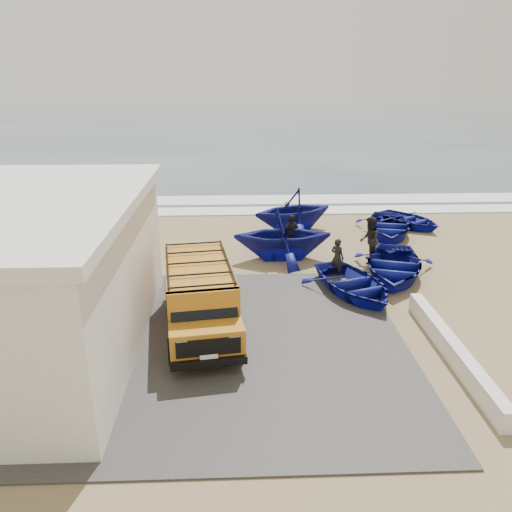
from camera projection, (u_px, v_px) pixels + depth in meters
name	position (u px, v px, depth m)	size (l,w,h in m)	color
ground	(261.00, 311.00, 16.11)	(160.00, 160.00, 0.00)	#947C56
slab	(194.00, 344.00, 14.16)	(12.00, 10.00, 0.05)	#403D3A
ocean	(241.00, 125.00, 68.46)	(180.00, 88.00, 0.01)	#385166
surf_line	(251.00, 211.00, 27.32)	(180.00, 1.60, 0.06)	white
surf_wash	(249.00, 200.00, 29.66)	(180.00, 2.20, 0.04)	white
parapet	(452.00, 350.00, 13.39)	(0.35, 6.00, 0.55)	silver
van	(200.00, 295.00, 14.61)	(2.61, 5.14, 2.11)	orange
boat_near_left	(354.00, 284.00, 17.20)	(2.77, 3.88, 0.80)	navy
boat_near_right	(393.00, 265.00, 18.66)	(3.08, 4.32, 0.89)	navy
boat_mid_left	(283.00, 235.00, 20.22)	(3.41, 3.95, 2.08)	navy
boat_mid_right	(388.00, 226.00, 23.36)	(3.01, 4.21, 0.87)	navy
boat_far_left	(293.00, 210.00, 23.79)	(3.37, 3.91, 2.06)	navy
boat_far_right	(409.00, 220.00, 24.63)	(2.42, 3.38, 0.70)	navy
fisherman_front	(337.00, 258.00, 18.59)	(0.54, 0.36, 1.49)	black
fisherman_middle	(369.00, 240.00, 19.87)	(0.92, 0.72, 1.89)	black
fisherman_back	(291.00, 234.00, 20.96)	(0.97, 0.41, 1.66)	black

